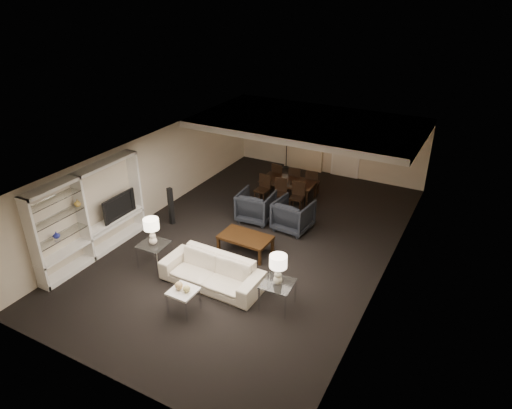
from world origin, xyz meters
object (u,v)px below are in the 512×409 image
at_px(side_table_left, 155,254).
at_px(vase_blue, 56,235).
at_px(chair_fl, 280,175).
at_px(armchair_left, 256,206).
at_px(chair_nl, 262,189).
at_px(chair_nm, 279,193).
at_px(coffee_table, 246,244).
at_px(table_lamp_right, 278,270).
at_px(vase_amber, 77,203).
at_px(chair_fm, 296,179).
at_px(chair_fr, 313,182).
at_px(armchair_right, 293,215).
at_px(marble_table, 184,301).
at_px(table_lamp_left, 152,232).
at_px(floor_speaker, 171,206).
at_px(television, 116,205).
at_px(pendant_light, 317,139).
at_px(dining_table, 288,190).
at_px(chair_nr, 297,197).
at_px(floor_lamp, 287,144).
at_px(sofa, 212,272).

distance_m(side_table_left, vase_blue, 2.32).
distance_m(vase_blue, chair_fl, 7.53).
height_order(armchair_left, side_table_left, armchair_left).
bearing_deg(chair_fl, chair_nl, 97.79).
bearing_deg(chair_nm, armchair_left, -108.77).
relative_size(coffee_table, table_lamp_right, 1.94).
xyz_separation_m(armchair_left, chair_fl, (-0.38, 2.41, 0.00)).
bearing_deg(vase_amber, chair_fm, 64.99).
bearing_deg(chair_fr, chair_fl, -6.80).
bearing_deg(coffee_table, chair_nl, 109.24).
relative_size(armchair_right, side_table_left, 1.49).
height_order(marble_table, chair_fl, chair_fl).
xyz_separation_m(coffee_table, table_lamp_left, (-1.70, -1.60, 0.73)).
bearing_deg(floor_speaker, chair_nl, 70.94).
bearing_deg(armchair_right, vase_blue, 55.11).
distance_m(table_lamp_left, marble_table, 2.14).
bearing_deg(side_table_left, television, 162.63).
relative_size(armchair_right, vase_amber, 5.65).
height_order(pendant_light, armchair_left, pendant_light).
bearing_deg(pendant_light, chair_fl, -177.75).
distance_m(side_table_left, chair_nm, 4.61).
relative_size(pendant_light, table_lamp_right, 0.75).
bearing_deg(side_table_left, vase_amber, -158.43).
height_order(marble_table, dining_table, dining_table).
relative_size(marble_table, chair_nr, 0.61).
bearing_deg(armchair_right, chair_nr, -65.86).
bearing_deg(vase_blue, marble_table, 5.05).
xyz_separation_m(chair_nl, floor_lamp, (-0.56, 3.05, 0.48)).
bearing_deg(side_table_left, marble_table, -32.91).
height_order(vase_amber, floor_lamp, floor_lamp).
xyz_separation_m(sofa, marble_table, (-0.00, -1.10, -0.08)).
bearing_deg(marble_table, dining_table, 93.55).
height_order(vase_amber, chair_fm, vase_amber).
height_order(marble_table, chair_fr, chair_fr).
xyz_separation_m(dining_table, chair_nm, (0.00, -0.65, 0.15)).
xyz_separation_m(chair_nm, floor_lamp, (-1.16, 3.05, 0.48)).
bearing_deg(chair_fm, vase_blue, 61.86).
xyz_separation_m(marble_table, chair_nl, (-0.98, 5.51, 0.18)).
bearing_deg(marble_table, chair_nr, 87.74).
distance_m(armchair_right, chair_fr, 2.44).
height_order(coffee_table, dining_table, dining_table).
relative_size(vase_blue, chair_fl, 0.19).
bearing_deg(chair_nm, chair_nl, 172.31).
bearing_deg(floor_speaker, chair_nr, 55.75).
relative_size(side_table_left, table_lamp_right, 0.97).
bearing_deg(floor_lamp, armchair_left, -77.29).
bearing_deg(vase_blue, coffee_table, 41.79).
bearing_deg(side_table_left, chair_nm, 73.37).
xyz_separation_m(sofa, chair_fm, (-0.38, 5.71, 0.10)).
height_order(pendant_light, armchair_right, pendant_light).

